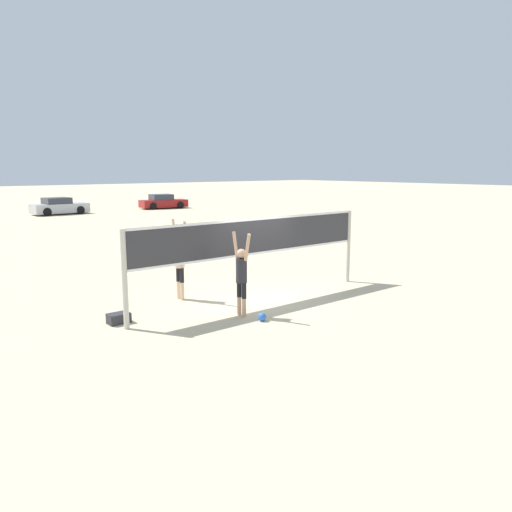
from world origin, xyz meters
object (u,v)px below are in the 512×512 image
volleyball (262,317)px  gear_bag (119,318)px  volleyball_net (256,243)px  player_spiker (241,273)px  parked_car_mid (163,202)px  parked_car_near (59,207)px  player_blocker (180,258)px

volleyball → gear_bag: 3.46m
volleyball_net → gear_bag: size_ratio=15.28×
player_spiker → parked_car_mid: 34.78m
volleyball → gear_bag: gear_bag is taller
volleyball_net → gear_bag: 4.17m
volleyball_net → parked_car_near: size_ratio=1.82×
player_blocker → parked_car_mid: size_ratio=0.52×
volleyball → parked_car_near: (5.54, 32.05, 0.51)m
player_blocker → parked_car_mid: (15.36, 28.99, -0.62)m
player_blocker → volleyball: size_ratio=10.78×
volleyball → parked_car_mid: (14.87, 32.03, 0.48)m
parked_car_near → parked_car_mid: size_ratio=0.99×
volleyball_net → player_blocker: volleyball_net is taller
player_blocker → parked_car_near: 29.63m
player_blocker → parked_car_near: size_ratio=0.52×
volleyball → parked_car_mid: bearing=65.1°
volleyball → parked_car_mid: 35.32m
player_spiker → gear_bag: 3.17m
player_spiker → volleyball: bearing=-169.2°
volleyball_net → volleyball: 2.41m
parked_car_near → parked_car_mid: 9.34m
player_blocker → volleyball: player_blocker is taller
volleyball → volleyball_net: bearing=55.4°
player_spiker → parked_car_mid: (15.00, 31.37, -0.53)m
player_blocker → gear_bag: (-2.30, -0.99, -1.08)m
volleyball → player_spiker: bearing=100.8°
player_blocker → volleyball_net: bearing=45.7°
player_spiker → player_blocker: bearing=8.6°
player_blocker → parked_car_near: (6.02, 29.01, -0.59)m
volleyball_net → volleyball: bearing=-124.6°
player_blocker → parked_car_mid: bearing=152.1°
parked_car_mid → parked_car_near: bearing=-172.1°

